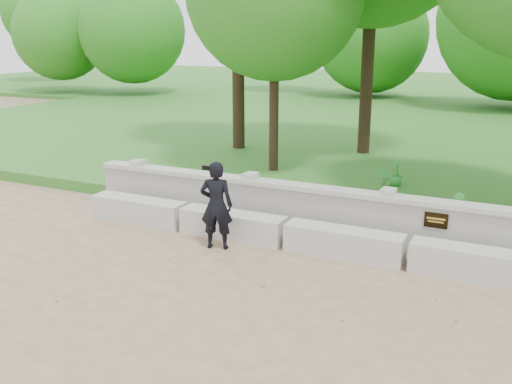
{
  "coord_description": "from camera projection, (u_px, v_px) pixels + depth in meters",
  "views": [
    {
      "loc": [
        1.46,
        -6.34,
        3.41
      ],
      "look_at": [
        -2.35,
        1.5,
        1.0
      ],
      "focal_mm": 40.0,
      "sensor_mm": 36.0,
      "label": 1
    }
  ],
  "objects": [
    {
      "name": "ground",
      "position": [
        374.0,
        321.0,
        7.02
      ],
      "size": [
        80.0,
        80.0,
        0.0
      ],
      "primitive_type": "plane",
      "color": "tan",
      "rests_on": "ground"
    },
    {
      "name": "lawn",
      "position": [
        481.0,
        136.0,
        19.13
      ],
      "size": [
        40.0,
        22.0,
        0.25
      ],
      "primitive_type": "cube",
      "color": "#2B6B25",
      "rests_on": "ground"
    },
    {
      "name": "parapet_wall",
      "position": [
        417.0,
        225.0,
        9.15
      ],
      "size": [
        12.5,
        0.35,
        0.9
      ],
      "color": "#B0ADA6",
      "rests_on": "ground"
    },
    {
      "name": "concrete_bench",
      "position": [
        407.0,
        253.0,
        8.61
      ],
      "size": [
        11.9,
        0.45,
        0.45
      ],
      "color": "#BBB8B1",
      "rests_on": "ground"
    },
    {
      "name": "shrub_b",
      "position": [
        454.0,
        211.0,
        9.53
      ],
      "size": [
        0.34,
        0.39,
        0.62
      ],
      "primitive_type": "imported",
      "rotation": [
        0.0,
        0.0,
        1.79
      ],
      "color": "green",
      "rests_on": "lawn"
    },
    {
      "name": "shrub_d",
      "position": [
        396.0,
        173.0,
        12.27
      ],
      "size": [
        0.41,
        0.42,
        0.57
      ],
      "primitive_type": "imported",
      "rotation": [
        0.0,
        0.0,
        5.31
      ],
      "color": "green",
      "rests_on": "lawn"
    },
    {
      "name": "man_main",
      "position": [
        216.0,
        205.0,
        9.25
      ],
      "size": [
        0.62,
        0.57,
        1.47
      ],
      "color": "black",
      "rests_on": "ground"
    },
    {
      "name": "shrub_a",
      "position": [
        384.0,
        180.0,
        11.69
      ],
      "size": [
        0.34,
        0.34,
        0.54
      ],
      "primitive_type": "imported",
      "rotation": [
        0.0,
        0.0,
        0.79
      ],
      "color": "green",
      "rests_on": "lawn"
    }
  ]
}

